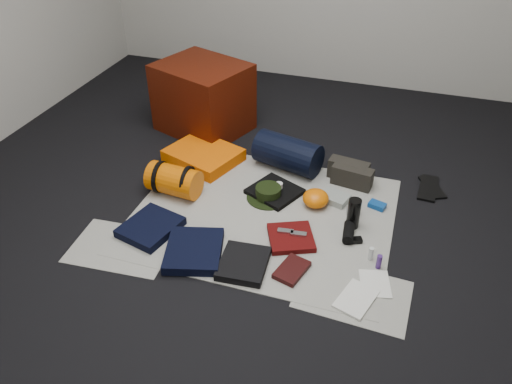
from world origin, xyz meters
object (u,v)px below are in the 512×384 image
(compact_camera, at_px, (353,211))
(paperback_book, at_px, (292,270))
(sleeping_pad, at_px, (204,155))
(red_cabinet, at_px, (203,98))
(water_bottle, at_px, (354,213))
(stuff_sack, at_px, (174,180))
(navy_duffel, at_px, (288,153))

(compact_camera, relative_size, paperback_book, 0.41)
(sleeping_pad, relative_size, compact_camera, 5.65)
(red_cabinet, bearing_deg, compact_camera, -9.63)
(red_cabinet, height_order, sleeping_pad, red_cabinet)
(compact_camera, bearing_deg, sleeping_pad, 160.61)
(water_bottle, height_order, paperback_book, water_bottle)
(red_cabinet, distance_m, paperback_book, 1.79)
(sleeping_pad, bearing_deg, paperback_book, -45.35)
(water_bottle, bearing_deg, paperback_book, -116.95)
(sleeping_pad, height_order, stuff_sack, stuff_sack)
(navy_duffel, xyz_separation_m, compact_camera, (0.54, -0.39, -0.10))
(compact_camera, bearing_deg, water_bottle, -89.05)
(sleeping_pad, relative_size, stuff_sack, 1.41)
(navy_duffel, bearing_deg, compact_camera, -21.10)
(water_bottle, relative_size, compact_camera, 2.29)
(sleeping_pad, bearing_deg, water_bottle, -20.01)
(red_cabinet, distance_m, compact_camera, 1.56)
(sleeping_pad, distance_m, navy_duffel, 0.62)
(red_cabinet, bearing_deg, sleeping_pad, -48.19)
(red_cabinet, bearing_deg, navy_duffel, -5.30)
(red_cabinet, distance_m, water_bottle, 1.63)
(stuff_sack, bearing_deg, red_cabinet, 100.23)
(red_cabinet, bearing_deg, paperback_book, -31.58)
(sleeping_pad, bearing_deg, stuff_sack, -92.96)
(navy_duffel, height_order, compact_camera, navy_duffel)
(red_cabinet, xyz_separation_m, navy_duffel, (0.80, -0.38, -0.14))
(water_bottle, height_order, compact_camera, water_bottle)
(stuff_sack, height_order, water_bottle, stuff_sack)
(red_cabinet, xyz_separation_m, water_bottle, (1.35, -0.90, -0.17))
(stuff_sack, bearing_deg, water_bottle, 0.72)
(navy_duffel, bearing_deg, stuff_sack, -125.62)
(red_cabinet, relative_size, paperback_book, 3.14)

